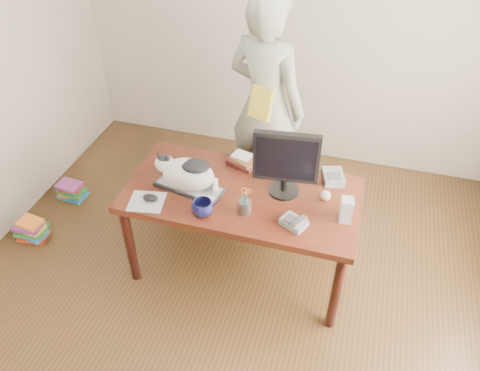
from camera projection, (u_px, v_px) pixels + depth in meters
name	position (u px, v px, depth m)	size (l,w,h in m)	color
room	(210.00, 176.00, 2.37)	(4.50, 4.50, 4.50)	black
desk	(245.00, 201.00, 3.35)	(1.60, 0.80, 0.75)	black
keyboard	(189.00, 187.00, 3.22)	(0.51, 0.27, 0.03)	black
cat	(186.00, 173.00, 3.15)	(0.48, 0.29, 0.27)	white
monitor	(286.00, 161.00, 3.02)	(0.43, 0.23, 0.48)	black
pen_cup	(245.00, 206.00, 3.01)	(0.09, 0.09, 0.21)	gray
mousepad	(147.00, 202.00, 3.12)	(0.26, 0.25, 0.01)	#AAAEB6
mouse	(150.00, 198.00, 3.12)	(0.11, 0.08, 0.04)	black
coffee_mug	(203.00, 208.00, 3.00)	(0.13, 0.13, 0.10)	black
phone	(294.00, 222.00, 2.94)	(0.19, 0.17, 0.07)	slate
speaker	(346.00, 210.00, 2.94)	(0.09, 0.09, 0.17)	#969698
baseball	(326.00, 196.00, 3.12)	(0.07, 0.07, 0.07)	silver
book_stack	(243.00, 160.00, 3.42)	(0.25, 0.22, 0.08)	#491413
calculator	(333.00, 177.00, 3.29)	(0.19, 0.22, 0.06)	slate
person	(266.00, 106.00, 3.74)	(0.68, 0.45, 1.86)	beige
held_book	(261.00, 104.00, 3.53)	(0.20, 0.16, 0.24)	yellow
book_pile_a	(31.00, 230.00, 3.85)	(0.27, 0.22, 0.18)	#A22917
book_pile_b	(72.00, 190.00, 4.26)	(0.26, 0.20, 0.15)	#1C62A9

